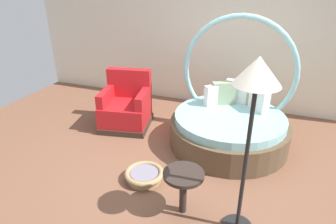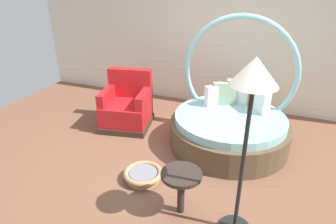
% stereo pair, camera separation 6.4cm
% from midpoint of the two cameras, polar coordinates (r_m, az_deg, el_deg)
% --- Properties ---
extents(ground_plane, '(8.00, 8.00, 0.02)m').
position_cam_midpoint_polar(ground_plane, '(4.03, 2.23, -11.25)').
color(ground_plane, brown).
extents(back_wall, '(8.00, 0.12, 2.91)m').
position_cam_midpoint_polar(back_wall, '(5.69, 10.46, 15.36)').
color(back_wall, silver).
rests_on(back_wall, ground_plane).
extents(round_daybed, '(1.80, 1.80, 1.91)m').
position_cam_midpoint_polar(round_daybed, '(4.56, 11.73, -1.67)').
color(round_daybed, brown).
rests_on(round_daybed, ground_plane).
extents(red_armchair, '(0.94, 0.94, 0.94)m').
position_cam_midpoint_polar(red_armchair, '(5.05, -8.55, 0.89)').
color(red_armchair, '#38281E').
rests_on(red_armchair, ground_plane).
extents(pet_basket, '(0.51, 0.51, 0.13)m').
position_cam_midpoint_polar(pet_basket, '(3.82, -5.16, -12.21)').
color(pet_basket, '#9E7F56').
rests_on(pet_basket, ground_plane).
extents(side_table, '(0.44, 0.44, 0.52)m').
position_cam_midpoint_polar(side_table, '(3.15, 2.46, -13.22)').
color(side_table, '#2D231E').
rests_on(side_table, ground_plane).
extents(floor_lamp, '(0.40, 0.40, 1.82)m').
position_cam_midpoint_polar(floor_lamp, '(2.48, 16.09, 4.08)').
color(floor_lamp, black).
rests_on(floor_lamp, ground_plane).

